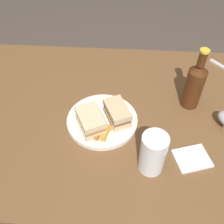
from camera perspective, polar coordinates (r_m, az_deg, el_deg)
The scene contains 11 objects.
ground_plane at distance 1.64m, azimuth 1.31°, elevation -18.83°, with size 6.00×6.00×0.00m, color #4C4238.
dining_table at distance 1.30m, azimuth 1.61°, elevation -11.90°, with size 1.29×0.86×0.78m, color brown.
plate at distance 0.95m, azimuth -2.15°, elevation -1.84°, with size 0.26×0.26×0.02m, color silver.
sandwich_half_left at distance 0.90m, azimuth -4.73°, elevation -2.01°, with size 0.12×0.14×0.06m.
sandwich_half_right at distance 0.92m, azimuth 1.14°, elevation -0.23°, with size 0.11×0.13×0.06m.
potato_wedge_front at distance 0.90m, azimuth -1.02°, elevation -3.89°, with size 0.04×0.02×0.01m, color gold.
potato_wedge_middle at distance 0.89m, azimuth -2.96°, elevation -4.66°, with size 0.05×0.02×0.02m, color #AD702D.
potato_wedge_back at distance 0.89m, azimuth -1.58°, elevation -4.79°, with size 0.05×0.02×0.02m, color gold.
pint_glass at distance 0.80m, azimuth 8.91°, elevation -9.28°, with size 0.08×0.08×0.15m.
cider_bottle at distance 1.00m, azimuth 17.68°, elevation 5.77°, with size 0.07×0.07×0.25m.
napkin at distance 0.90m, azimuth 17.18°, elevation -9.71°, with size 0.11×0.09×0.01m, color white.
Camera 1 is at (0.01, -0.66, 1.50)m, focal length 41.58 mm.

